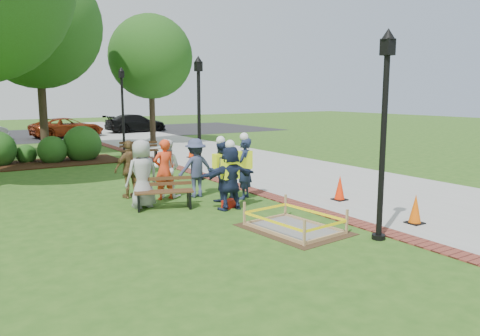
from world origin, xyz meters
TOP-DOWN VIEW (x-y plane):
  - ground at (0.00, 0.00)m, footprint 100.00×100.00m
  - sidewalk at (5.00, 10.00)m, footprint 6.00×60.00m
  - brick_edging at (1.75, 10.00)m, footprint 0.50×60.00m
  - mulch_bed at (-3.00, 12.00)m, footprint 7.00×3.00m
  - parking_lot at (0.00, 27.00)m, footprint 36.00×12.00m
  - wet_concrete_pad at (0.19, -1.51)m, footprint 1.92×2.46m
  - bench_near at (-1.48, 1.80)m, footprint 1.59×0.96m
  - bench_far at (1.02, 10.30)m, footprint 1.74×0.92m
  - cone_front at (2.84, -2.68)m, footprint 0.36×0.36m
  - cone_back at (3.09, 0.02)m, footprint 0.37×0.37m
  - cone_far at (3.54, 10.23)m, footprint 0.36×0.36m
  - toolbox at (0.04, 1.01)m, footprint 0.48×0.38m
  - lamp_near at (1.25, -3.00)m, footprint 0.28×0.28m
  - lamp_mid at (1.25, 5.00)m, footprint 0.28×0.28m
  - lamp_far at (1.25, 13.00)m, footprint 0.28×0.28m
  - tree_back at (-2.00, 15.26)m, footprint 6.04×6.04m
  - tree_right at (4.41, 17.08)m, footprint 4.89×4.89m
  - shrub_c at (-2.25, 12.13)m, footprint 1.26×1.26m
  - shrub_d at (-0.95, 12.22)m, footprint 1.69×1.69m
  - shrub_e at (-3.23, 12.76)m, footprint 0.86×0.86m
  - casual_person_a at (-1.89, 2.26)m, footprint 0.63×0.45m
  - casual_person_b at (-1.00, 2.85)m, footprint 0.55×0.36m
  - casual_person_c at (-0.83, 3.09)m, footprint 0.63×0.63m
  - casual_person_d at (-1.75, 3.58)m, footprint 0.59×0.44m
  - casual_person_e at (-0.10, 2.66)m, footprint 0.57×0.38m
  - hivis_worker_a at (-0.05, 0.82)m, footprint 0.56×0.38m
  - hivis_worker_b at (0.96, 1.71)m, footprint 0.66×0.64m
  - hivis_worker_c at (0.25, 1.80)m, footprint 0.57×0.40m
  - parked_car_c at (1.04, 24.13)m, footprint 2.71×4.77m
  - parked_car_d at (6.54, 25.78)m, footprint 2.43×4.80m

SIDE VIEW (x-z plane):
  - ground at x=0.00m, z-range 0.00..0.00m
  - shrub_c at x=-2.25m, z-range -0.63..0.63m
  - shrub_d at x=-0.95m, z-range -0.84..0.84m
  - shrub_e at x=-3.23m, z-range -0.43..0.43m
  - parked_car_c at x=1.04m, z-range -0.73..0.73m
  - parked_car_d at x=6.54m, z-range -0.75..0.75m
  - parking_lot at x=0.00m, z-range 0.00..0.01m
  - sidewalk at x=5.00m, z-range 0.00..0.02m
  - brick_edging at x=1.75m, z-range 0.00..0.03m
  - mulch_bed at x=-3.00m, z-range -0.01..0.04m
  - toolbox at x=0.04m, z-range 0.00..0.21m
  - wet_concrete_pad at x=0.19m, z-range -0.04..0.51m
  - bench_near at x=-1.48m, z-range -0.15..0.67m
  - bench_far at x=1.02m, z-range -0.16..0.73m
  - cone_far at x=3.54m, z-range -0.01..0.69m
  - cone_front at x=2.84m, z-range -0.01..0.70m
  - cone_back at x=3.09m, z-range -0.01..0.71m
  - casual_person_d at x=-1.75m, z-range 0.00..1.67m
  - casual_person_c at x=-0.83m, z-range 0.00..1.70m
  - casual_person_e at x=-0.10m, z-range 0.00..1.71m
  - casual_person_b at x=-1.00m, z-range 0.00..1.72m
  - casual_person_a at x=-1.89m, z-range 0.00..1.81m
  - hivis_worker_a at x=-0.05m, z-range 0.00..1.83m
  - hivis_worker_c at x=0.25m, z-range -0.01..1.84m
  - hivis_worker_b at x=0.96m, z-range -0.01..1.90m
  - lamp_near at x=1.25m, z-range 0.35..4.61m
  - lamp_mid at x=1.25m, z-range 0.35..4.61m
  - lamp_far at x=1.25m, z-range 0.35..4.61m
  - tree_right at x=4.41m, z-range 1.32..8.88m
  - tree_back at x=-2.00m, z-range 1.59..10.84m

